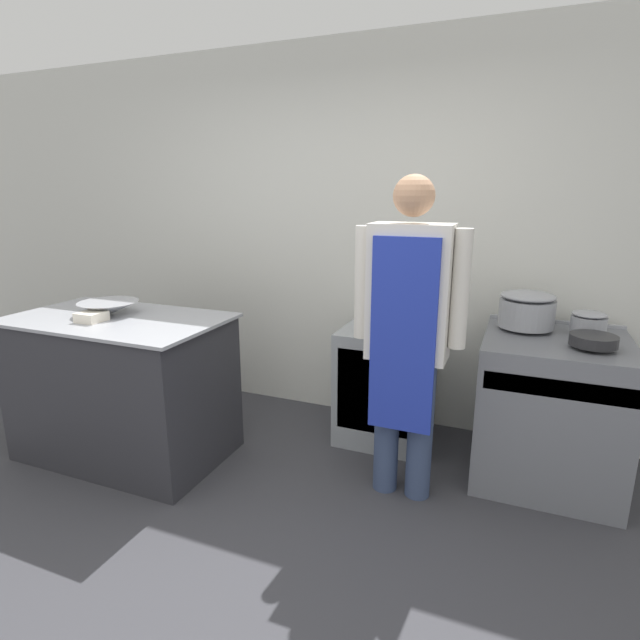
# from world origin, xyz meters

# --- Properties ---
(ground_plane) EXTENTS (14.00, 14.00, 0.00)m
(ground_plane) POSITION_xyz_m (0.00, 0.00, 0.00)
(ground_plane) COLOR #38383D
(wall_back) EXTENTS (8.00, 0.05, 2.70)m
(wall_back) POSITION_xyz_m (0.00, 2.08, 1.35)
(wall_back) COLOR silver
(wall_back) RESTS_ON ground_plane
(prep_counter) EXTENTS (1.35, 0.79, 0.92)m
(prep_counter) POSITION_xyz_m (-1.13, 0.88, 0.46)
(prep_counter) COLOR #2D2D33
(prep_counter) RESTS_ON ground_plane
(stove) EXTENTS (0.79, 0.79, 0.89)m
(stove) POSITION_xyz_m (1.41, 1.61, 0.44)
(stove) COLOR slate
(stove) RESTS_ON ground_plane
(fridge_unit) EXTENTS (0.60, 0.58, 0.79)m
(fridge_unit) POSITION_xyz_m (0.39, 1.74, 0.39)
(fridge_unit) COLOR #93999E
(fridge_unit) RESTS_ON ground_plane
(person_cook) EXTENTS (0.60, 0.24, 1.77)m
(person_cook) POSITION_xyz_m (0.65, 1.12, 1.00)
(person_cook) COLOR #38476B
(person_cook) RESTS_ON ground_plane
(mixing_bowl) EXTENTS (0.37, 0.37, 0.08)m
(mixing_bowl) POSITION_xyz_m (-1.22, 0.92, 0.97)
(mixing_bowl) COLOR #9EA0A8
(mixing_bowl) RESTS_ON prep_counter
(plastic_tub) EXTENTS (0.14, 0.14, 0.06)m
(plastic_tub) POSITION_xyz_m (-1.19, 0.75, 0.95)
(plastic_tub) COLOR silver
(plastic_tub) RESTS_ON prep_counter
(stock_pot) EXTENTS (0.32, 0.32, 0.22)m
(stock_pot) POSITION_xyz_m (1.23, 1.75, 1.00)
(stock_pot) COLOR #9EA0A8
(stock_pot) RESTS_ON stove
(saute_pan) EXTENTS (0.24, 0.24, 0.06)m
(saute_pan) POSITION_xyz_m (1.57, 1.47, 0.92)
(saute_pan) COLOR #262628
(saute_pan) RESTS_ON stove
(sauce_pot) EXTENTS (0.19, 0.19, 0.13)m
(sauce_pot) POSITION_xyz_m (1.57, 1.75, 0.95)
(sauce_pot) COLOR #9EA0A8
(sauce_pot) RESTS_ON stove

